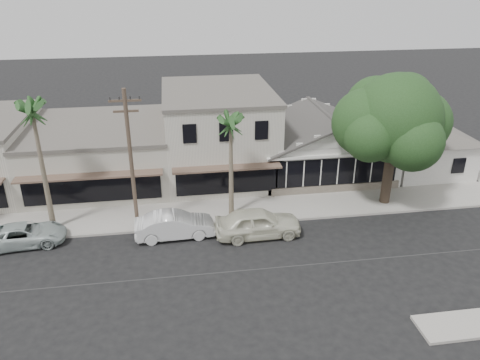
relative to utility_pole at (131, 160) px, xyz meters
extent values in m
plane|color=black|center=(9.00, -5.20, -4.79)|extent=(140.00, 140.00, 0.00)
cube|color=#9E9991|center=(1.00, 1.55, -4.71)|extent=(90.00, 3.50, 0.15)
cube|color=white|center=(14.00, 7.30, -3.29)|extent=(10.00, 8.00, 3.00)
cube|color=black|center=(14.00, 3.24, -3.04)|extent=(8.80, 0.10, 2.00)
cube|color=#60564C|center=(14.00, 3.25, -4.44)|extent=(9.60, 0.18, 0.70)
cube|color=white|center=(22.20, 6.30, -3.29)|extent=(6.00, 6.00, 3.00)
cube|color=beige|center=(6.00, 8.30, -1.54)|extent=(8.00, 10.00, 6.50)
cube|color=#B2ADA0|center=(-3.00, 8.30, -2.69)|extent=(10.00, 10.00, 4.20)
cylinder|color=brown|center=(0.00, 0.00, -0.29)|extent=(0.24, 0.24, 9.00)
cube|color=brown|center=(0.00, 0.00, 3.51)|extent=(1.80, 0.12, 0.12)
cube|color=brown|center=(0.00, 0.00, 2.91)|extent=(1.40, 0.12, 0.12)
imported|color=silver|center=(7.29, -1.71, -3.90)|extent=(5.27, 2.22, 1.78)
imported|color=white|center=(2.29, -1.07, -4.00)|extent=(4.86, 1.88, 1.58)
imported|color=#AFBDBB|center=(-6.52, -0.62, -4.13)|extent=(4.89, 2.60, 1.31)
cylinder|color=#413528|center=(16.81, 1.20, -2.99)|extent=(0.67, 0.67, 3.59)
sphere|color=#1D3A17|center=(16.81, 1.20, 1.38)|extent=(5.83, 5.83, 5.83)
sphere|color=#1D3A17|center=(18.83, 1.88, 0.82)|extent=(4.26, 4.26, 4.26)
sphere|color=#1D3A17|center=(15.01, 1.65, 1.05)|extent=(4.49, 4.49, 4.49)
sphere|color=#1D3A17|center=(17.26, -0.48, 0.37)|extent=(3.81, 3.81, 3.81)
sphere|color=#1D3A17|center=(16.14, 3.00, 1.72)|extent=(4.04, 4.04, 4.04)
sphere|color=#1D3A17|center=(18.16, 2.77, 2.17)|extent=(3.59, 3.59, 3.59)
sphere|color=#1D3A17|center=(14.79, 0.31, 0.60)|extent=(3.37, 3.37, 3.37)
cone|color=#726651|center=(6.03, 1.03, -1.71)|extent=(0.35, 0.35, 6.15)
cone|color=#726651|center=(-5.23, 0.91, -1.06)|extent=(0.37, 0.37, 7.46)
camera|label=1|loc=(2.51, -26.02, 10.18)|focal=35.00mm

